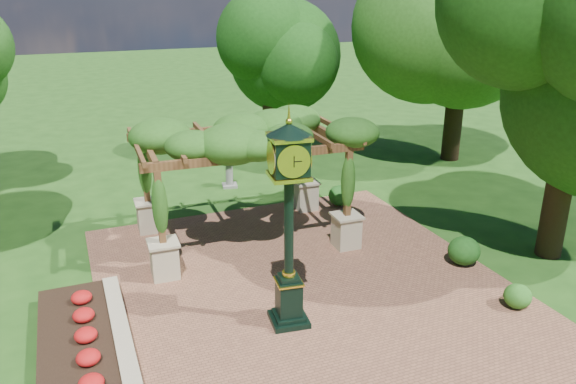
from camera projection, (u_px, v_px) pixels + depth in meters
name	position (u px, v px, depth m)	size (l,w,h in m)	color
ground	(328.00, 314.00, 13.12)	(120.00, 120.00, 0.00)	#1E4714
brick_plaza	(311.00, 293.00, 13.98)	(10.00, 12.00, 0.04)	brown
border_wall	(122.00, 339.00, 11.86)	(0.35, 5.00, 0.40)	#C6B793
flower_bed	(77.00, 350.00, 11.55)	(1.50, 5.00, 0.36)	red
pedestal_clock	(289.00, 208.00, 11.80)	(1.03, 1.03, 4.71)	black
pergola	(242.00, 139.00, 15.93)	(6.19, 4.01, 3.83)	#BFB18E
sundial	(229.00, 176.00, 21.31)	(0.64, 0.64, 0.99)	gray
shrub_front	(518.00, 296.00, 13.25)	(0.65, 0.65, 0.58)	#28621C
shrub_mid	(464.00, 251.00, 15.30)	(0.87, 0.87, 0.78)	#1A4914
shrub_back	(340.00, 196.00, 19.43)	(0.78, 0.78, 0.70)	#22621C
tree_north	(270.00, 38.00, 23.38)	(4.43, 4.43, 7.54)	#312213
tree_east_far	(465.00, 4.00, 22.65)	(5.61, 5.61, 9.51)	black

